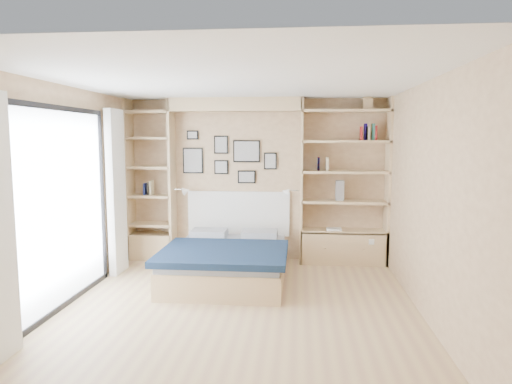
{
  "coord_description": "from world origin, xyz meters",
  "views": [
    {
      "loc": [
        0.66,
        -4.82,
        1.9
      ],
      "look_at": [
        0.12,
        0.9,
        1.22
      ],
      "focal_mm": 32.0,
      "sensor_mm": 36.0,
      "label": 1
    }
  ],
  "objects": [
    {
      "name": "ground",
      "position": [
        0.0,
        0.0,
        0.0
      ],
      "size": [
        4.5,
        4.5,
        0.0
      ],
      "primitive_type": "plane",
      "color": "tan",
      "rests_on": "ground"
    },
    {
      "name": "room_shell",
      "position": [
        -0.39,
        1.52,
        1.08
      ],
      "size": [
        4.5,
        4.5,
        4.5
      ],
      "color": "tan",
      "rests_on": "ground"
    },
    {
      "name": "bed",
      "position": [
        -0.28,
        1.11,
        0.26
      ],
      "size": [
        1.61,
        2.13,
        1.07
      ],
      "color": "#D0B47F",
      "rests_on": "ground"
    },
    {
      "name": "photo_gallery",
      "position": [
        -0.45,
        2.22,
        1.6
      ],
      "size": [
        1.48,
        0.02,
        0.82
      ],
      "color": "black",
      "rests_on": "ground"
    },
    {
      "name": "reading_lamps",
      "position": [
        -0.3,
        2.0,
        1.1
      ],
      "size": [
        1.92,
        0.12,
        0.15
      ],
      "color": "silver",
      "rests_on": "ground"
    },
    {
      "name": "shelf_decor",
      "position": [
        1.09,
        2.07,
        1.71
      ],
      "size": [
        3.53,
        0.23,
        2.03
      ],
      "color": "#A3201C",
      "rests_on": "ground"
    }
  ]
}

